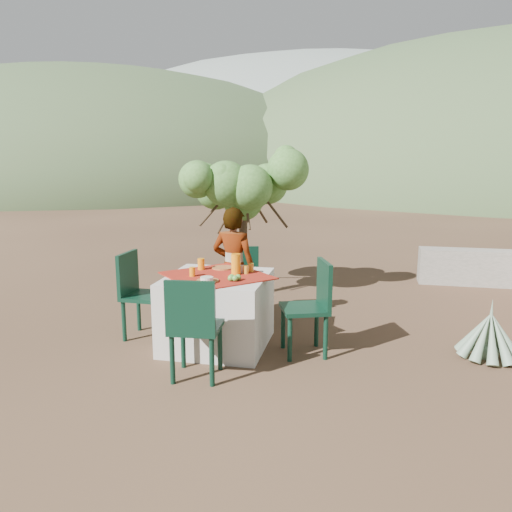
{
  "coord_description": "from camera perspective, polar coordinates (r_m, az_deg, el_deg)",
  "views": [
    {
      "loc": [
        1.4,
        -4.7,
        1.95
      ],
      "look_at": [
        0.28,
        0.5,
        0.9
      ],
      "focal_mm": 35.0,
      "sensor_mm": 36.0,
      "label": 1
    }
  ],
  "objects": [
    {
      "name": "glass_near",
      "position": [
        5.11,
        -7.29,
        -1.79
      ],
      "size": [
        0.06,
        0.06,
        0.1
      ],
      "primitive_type": "cylinder",
      "color": "orange",
      "rests_on": "table"
    },
    {
      "name": "fruit_cluster",
      "position": [
        4.9,
        -2.54,
        -2.49
      ],
      "size": [
        0.12,
        0.11,
        0.06
      ],
      "color": "#579F39",
      "rests_on": "table"
    },
    {
      "name": "hill_far_center",
      "position": [
        56.99,
        6.79,
        9.17
      ],
      "size": [
        60.0,
        60.0,
        24.0
      ],
      "primitive_type": "ellipsoid",
      "color": "slate",
      "rests_on": "ground"
    },
    {
      "name": "agave",
      "position": [
        5.48,
        25.12,
        -8.26
      ],
      "size": [
        0.62,
        0.63,
        0.67
      ],
      "rotation": [
        0.0,
        0.0,
        0.26
      ],
      "color": "gray",
      "rests_on": "ground"
    },
    {
      "name": "plate_far",
      "position": [
        5.45,
        -3.81,
        -1.35
      ],
      "size": [
        0.24,
        0.24,
        0.01
      ],
      "primitive_type": "cylinder",
      "color": "brown",
      "rests_on": "table"
    },
    {
      "name": "shrub_tree",
      "position": [
        6.93,
        -0.93,
        7.02
      ],
      "size": [
        1.56,
        1.53,
        1.83
      ],
      "color": "#4B3825",
      "rests_on": "ground"
    },
    {
      "name": "jar_right",
      "position": [
        5.27,
        -0.56,
        -1.33
      ],
      "size": [
        0.06,
        0.06,
        0.09
      ],
      "primitive_type": "cylinder",
      "color": "orange",
      "rests_on": "table"
    },
    {
      "name": "chair_far",
      "position": [
        6.11,
        -1.47,
        -2.68
      ],
      "size": [
        0.51,
        0.51,
        0.87
      ],
      "rotation": [
        0.0,
        0.0,
        0.33
      ],
      "color": "black",
      "rests_on": "ground"
    },
    {
      "name": "white_bowl",
      "position": [
        4.83,
        -5.65,
        -2.67
      ],
      "size": [
        0.13,
        0.13,
        0.05
      ],
      "primitive_type": "cylinder",
      "color": "silver",
      "rests_on": "bowl_plate"
    },
    {
      "name": "chair_right",
      "position": [
        5.02,
        6.46,
        -5.34
      ],
      "size": [
        0.56,
        0.56,
        0.95
      ],
      "rotation": [
        0.0,
        0.0,
        5.06
      ],
      "color": "black",
      "rests_on": "ground"
    },
    {
      "name": "table",
      "position": [
        5.25,
        -4.44,
        -6.23
      ],
      "size": [
        1.3,
        1.3,
        0.76
      ],
      "color": "silver",
      "rests_on": "ground"
    },
    {
      "name": "bowl_plate",
      "position": [
        4.84,
        -5.64,
        -3.0
      ],
      "size": [
        0.17,
        0.17,
        0.01
      ],
      "primitive_type": "cylinder",
      "color": "brown",
      "rests_on": "table"
    },
    {
      "name": "napkin_holder",
      "position": [
        5.22,
        -1.66,
        -1.5
      ],
      "size": [
        0.07,
        0.05,
        0.08
      ],
      "primitive_type": "cube",
      "rotation": [
        0.0,
        0.0,
        0.25
      ],
      "color": "silver",
      "rests_on": "table"
    },
    {
      "name": "chair_near",
      "position": [
        4.42,
        -7.11,
        -7.74
      ],
      "size": [
        0.47,
        0.47,
        0.94
      ],
      "rotation": [
        0.0,
        0.0,
        3.23
      ],
      "color": "black",
      "rests_on": "ground"
    },
    {
      "name": "chair_left",
      "position": [
        5.6,
        -13.31,
        -3.86
      ],
      "size": [
        0.44,
        0.44,
        0.94
      ],
      "rotation": [
        0.0,
        0.0,
        1.56
      ],
      "color": "black",
      "rests_on": "ground"
    },
    {
      "name": "hill_near_right",
      "position": [
        42.1,
        26.95,
        7.35
      ],
      "size": [
        48.0,
        48.0,
        20.0
      ],
      "primitive_type": "ellipsoid",
      "color": "#36502D",
      "rests_on": "ground"
    },
    {
      "name": "stone_wall",
      "position": [
        8.56,
        26.79,
        -1.3
      ],
      "size": [
        2.6,
        0.35,
        0.55
      ],
      "primitive_type": "cube",
      "color": "gray",
      "rests_on": "ground"
    },
    {
      "name": "person",
      "position": [
        5.76,
        -2.57,
        -1.33
      ],
      "size": [
        0.55,
        0.4,
        1.4
      ],
      "primitive_type": "imported",
      "rotation": [
        0.0,
        0.0,
        3.02
      ],
      "color": "#8C6651",
      "rests_on": "ground"
    },
    {
      "name": "glass_far",
      "position": [
        5.4,
        -6.29,
        -0.92
      ],
      "size": [
        0.08,
        0.08,
        0.12
      ],
      "primitive_type": "cylinder",
      "color": "orange",
      "rests_on": "table"
    },
    {
      "name": "ground",
      "position": [
        5.28,
        -4.18,
        -10.52
      ],
      "size": [
        160.0,
        160.0,
        0.0
      ],
      "primitive_type": "plane",
      "color": "#3A241A",
      "rests_on": "ground"
    },
    {
      "name": "plate_near",
      "position": [
        4.9,
        -5.55,
        -2.82
      ],
      "size": [
        0.22,
        0.22,
        0.01
      ],
      "primitive_type": "cylinder",
      "color": "brown",
      "rests_on": "table"
    },
    {
      "name": "juice_pitcher",
      "position": [
        5.15,
        -2.31,
        -0.93
      ],
      "size": [
        0.1,
        0.1,
        0.22
      ],
      "primitive_type": "cylinder",
      "color": "orange",
      "rests_on": "table"
    },
    {
      "name": "jar_left",
      "position": [
        5.18,
        -1.14,
        -1.57
      ],
      "size": [
        0.05,
        0.05,
        0.09
      ],
      "primitive_type": "cylinder",
      "color": "orange",
      "rests_on": "table"
    },
    {
      "name": "hill_near_left",
      "position": [
        39.8,
        -17.21,
        7.91
      ],
      "size": [
        40.0,
        40.0,
        16.0
      ],
      "primitive_type": "ellipsoid",
      "color": "#36502D",
      "rests_on": "ground"
    }
  ]
}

